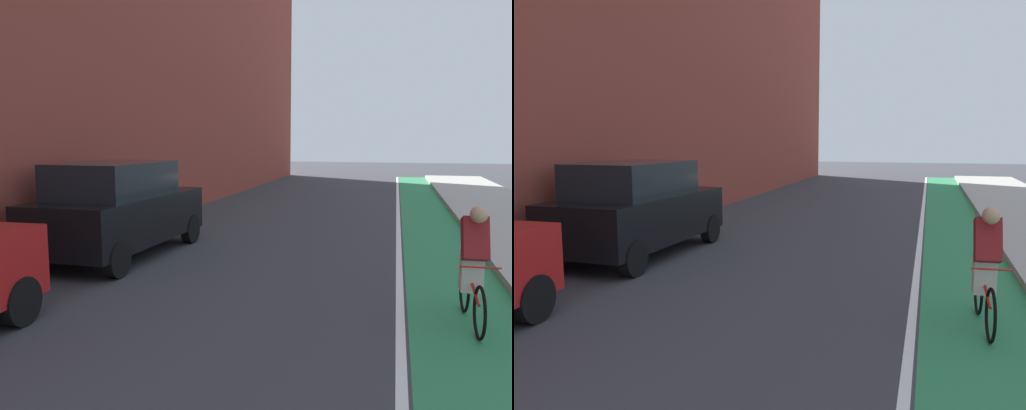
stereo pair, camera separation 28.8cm
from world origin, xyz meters
The scene contains 5 objects.
ground_plane centered at (0.00, 14.89, 0.00)m, with size 83.12×83.12×0.00m, color #38383D.
bike_lane_paint centered at (3.42, 16.89, 0.00)m, with size 1.60×37.78×0.00m, color #2D8451.
lane_divider_stripe centered at (2.52, 16.89, 0.00)m, with size 0.12×37.78×0.00m, color white.
parked_suv_black centered at (-3.17, 10.83, 1.02)m, with size 2.04×4.40×1.98m.
cyclist_mid centered at (3.41, 8.42, 0.85)m, with size 0.48×1.72×1.62m.
Camera 1 is at (2.38, 1.25, 2.46)m, focal length 36.31 mm.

